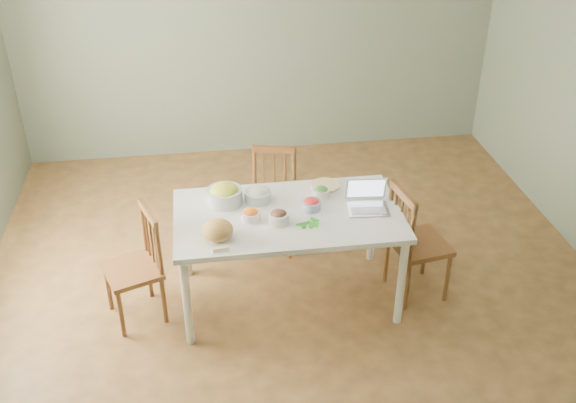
{
  "coord_description": "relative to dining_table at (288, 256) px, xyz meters",
  "views": [
    {
      "loc": [
        -0.66,
        -4.17,
        3.35
      ],
      "look_at": [
        -0.07,
        -0.14,
        0.88
      ],
      "focal_mm": 41.2,
      "sensor_mm": 36.0,
      "label": 1
    }
  ],
  "objects": [
    {
      "name": "floor",
      "position": [
        0.07,
        0.14,
        -0.39
      ],
      "size": [
        5.0,
        5.0,
        0.0
      ],
      "primitive_type": "cube",
      "color": "#4F371D",
      "rests_on": "ground"
    },
    {
      "name": "bread_boule",
      "position": [
        -0.52,
        -0.25,
        0.46
      ],
      "size": [
        0.28,
        0.28,
        0.14
      ],
      "primitive_type": "ellipsoid",
      "rotation": [
        0.0,
        0.0,
        0.43
      ],
      "color": "tan",
      "rests_on": "dining_table"
    },
    {
      "name": "laptop",
      "position": [
        0.59,
        -0.04,
        0.49
      ],
      "size": [
        0.32,
        0.29,
        0.2
      ],
      "primitive_type": null,
      "rotation": [
        0.0,
        0.0,
        -0.09
      ],
      "color": "silver",
      "rests_on": "dining_table"
    },
    {
      "name": "bowl_redpep",
      "position": [
        0.18,
        0.03,
        0.43
      ],
      "size": [
        0.16,
        0.16,
        0.08
      ],
      "primitive_type": null,
      "rotation": [
        0.0,
        0.0,
        -0.12
      ],
      "color": "#C04027",
      "rests_on": "dining_table"
    },
    {
      "name": "bowl_mushroom",
      "position": [
        -0.09,
        -0.12,
        0.44
      ],
      "size": [
        0.18,
        0.18,
        0.1
      ],
      "primitive_type": null,
      "rotation": [
        0.0,
        0.0,
        0.3
      ],
      "color": "black",
      "rests_on": "dining_table"
    },
    {
      "name": "bowl_broccoli",
      "position": [
        0.28,
        0.2,
        0.43
      ],
      "size": [
        0.13,
        0.13,
        0.08
      ],
      "primitive_type": null,
      "rotation": [
        0.0,
        0.0,
        0.0
      ],
      "color": "#224A1B",
      "rests_on": "dining_table"
    },
    {
      "name": "chair_right",
      "position": [
        1.01,
        -0.07,
        0.09
      ],
      "size": [
        0.47,
        0.48,
        0.95
      ],
      "primitive_type": null,
      "rotation": [
        0.0,
        0.0,
        1.74
      ],
      "color": "#563317",
      "rests_on": "floor"
    },
    {
      "name": "dining_table",
      "position": [
        0.0,
        0.0,
        0.0
      ],
      "size": [
        1.66,
        0.93,
        0.78
      ],
      "primitive_type": null,
      "color": "white",
      "rests_on": "floor"
    },
    {
      "name": "bowl_onion",
      "position": [
        -0.2,
        0.21,
        0.44
      ],
      "size": [
        0.26,
        0.26,
        0.11
      ],
      "primitive_type": null,
      "rotation": [
        0.0,
        0.0,
        0.4
      ],
      "color": "white",
      "rests_on": "dining_table"
    },
    {
      "name": "bowl_carrot",
      "position": [
        -0.27,
        -0.04,
        0.43
      ],
      "size": [
        0.18,
        0.18,
        0.08
      ],
      "primitive_type": null,
      "rotation": [
        0.0,
        0.0,
        -0.34
      ],
      "color": "#DA5E11",
      "rests_on": "dining_table"
    },
    {
      "name": "wall_back",
      "position": [
        0.07,
        2.64,
        0.96
      ],
      "size": [
        5.0,
        0.0,
        2.7
      ],
      "primitive_type": "cube",
      "color": "slate",
      "rests_on": "ground"
    },
    {
      "name": "butter_stick",
      "position": [
        -0.51,
        -0.4,
        0.4
      ],
      "size": [
        0.11,
        0.05,
        0.03
      ],
      "primitive_type": "cube",
      "rotation": [
        0.0,
        0.0,
        0.13
      ],
      "color": "#FAEBBF",
      "rests_on": "dining_table"
    },
    {
      "name": "flatbread",
      "position": [
        0.35,
        0.35,
        0.4
      ],
      "size": [
        0.28,
        0.28,
        0.02
      ],
      "primitive_type": "cylinder",
      "rotation": [
        0.0,
        0.0,
        -0.28
      ],
      "color": "beige",
      "rests_on": "dining_table"
    },
    {
      "name": "chair_left",
      "position": [
        -1.16,
        -0.06,
        0.06
      ],
      "size": [
        0.49,
        0.5,
        0.9
      ],
      "primitive_type": null,
      "rotation": [
        0.0,
        0.0,
        -1.22
      ],
      "color": "#563317",
      "rests_on": "floor"
    },
    {
      "name": "basil_bunch",
      "position": [
        0.12,
        -0.16,
        0.4
      ],
      "size": [
        0.19,
        0.19,
        0.02
      ],
      "primitive_type": null,
      "color": "#1B8120",
      "rests_on": "dining_table"
    },
    {
      "name": "bowl_squash",
      "position": [
        -0.45,
        0.21,
        0.47
      ],
      "size": [
        0.31,
        0.31,
        0.15
      ],
      "primitive_type": null,
      "rotation": [
        0.0,
        0.0,
        -0.18
      ],
      "color": "gold",
      "rests_on": "dining_table"
    },
    {
      "name": "chair_far",
      "position": [
        -0.03,
        0.71,
        0.06
      ],
      "size": [
        0.48,
        0.46,
        0.89
      ],
      "primitive_type": null,
      "rotation": [
        0.0,
        0.0,
        -0.25
      ],
      "color": "#563317",
      "rests_on": "floor"
    }
  ]
}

